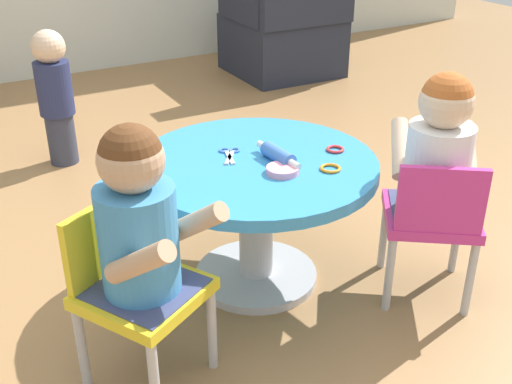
% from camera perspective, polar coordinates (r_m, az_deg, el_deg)
% --- Properties ---
extents(ground_plane, '(10.00, 10.00, 0.00)m').
position_cam_1_polar(ground_plane, '(2.33, 0.00, -7.76)').
color(ground_plane, '#9E7247').
extents(craft_table, '(0.82, 0.82, 0.47)m').
position_cam_1_polar(craft_table, '(2.15, 0.00, -0.14)').
color(craft_table, silver).
rests_on(craft_table, ground).
extents(child_chair_left, '(0.41, 0.41, 0.54)m').
position_cam_1_polar(child_chair_left, '(1.79, -10.94, -8.40)').
color(child_chair_left, '#B7B7BC').
rests_on(child_chair_left, ground).
extents(seated_child_left, '(0.40, 0.43, 0.51)m').
position_cam_1_polar(seated_child_left, '(1.65, -10.58, -2.42)').
color(seated_child_left, '#3F4772').
rests_on(seated_child_left, ground).
extents(child_chair_right, '(0.42, 0.42, 0.54)m').
position_cam_1_polar(child_chair_right, '(2.16, 15.57, -2.31)').
color(child_chair_right, '#B7B7BC').
rests_on(child_chair_right, ground).
extents(seated_child_right, '(0.42, 0.44, 0.51)m').
position_cam_1_polar(seated_child_right, '(2.10, 16.18, 3.61)').
color(seated_child_right, '#3F4772').
rests_on(seated_child_right, ground).
extents(armchair_dark, '(0.73, 0.74, 0.85)m').
position_cam_1_polar(armchair_dark, '(4.63, 2.70, 14.27)').
color(armchair_dark, '#232838').
rests_on(armchair_dark, ground).
extents(toddler_standing, '(0.17, 0.17, 0.67)m').
position_cam_1_polar(toddler_standing, '(3.25, -17.65, 8.41)').
color(toddler_standing, '#33384C').
rests_on(toddler_standing, ground).
extents(rolling_pin, '(0.06, 0.23, 0.05)m').
position_cam_1_polar(rolling_pin, '(2.08, 2.00, 3.38)').
color(rolling_pin, '#3F72CC').
rests_on(rolling_pin, craft_table).
extents(craft_scissors, '(0.11, 0.14, 0.01)m').
position_cam_1_polar(craft_scissors, '(2.15, -2.40, 3.49)').
color(craft_scissors, silver).
rests_on(craft_scissors, craft_table).
extents(playdough_blob_0, '(0.10, 0.10, 0.02)m').
position_cam_1_polar(playdough_blob_0, '(2.01, 2.41, 1.99)').
color(playdough_blob_0, pink).
rests_on(playdough_blob_0, craft_table).
extents(cookie_cutter_0, '(0.07, 0.07, 0.01)m').
position_cam_1_polar(cookie_cutter_0, '(2.04, 6.73, 2.14)').
color(cookie_cutter_0, orange).
rests_on(cookie_cutter_0, craft_table).
extents(cookie_cutter_1, '(0.06, 0.06, 0.01)m').
position_cam_1_polar(cookie_cutter_1, '(2.19, 7.15, 3.84)').
color(cookie_cutter_1, red).
rests_on(cookie_cutter_1, craft_table).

